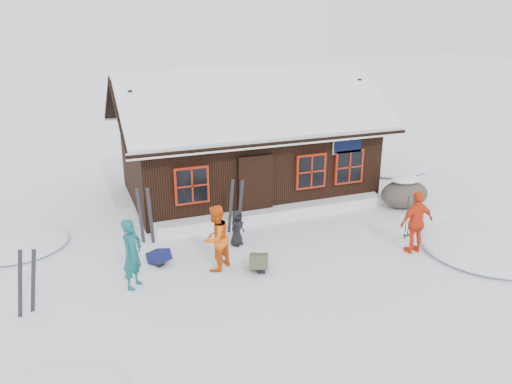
{
  "coord_description": "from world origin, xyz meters",
  "views": [
    {
      "loc": [
        -4.34,
        -11.13,
        6.01
      ],
      "look_at": [
        0.5,
        1.35,
        1.3
      ],
      "focal_mm": 35.0,
      "sensor_mm": 36.0,
      "label": 1
    }
  ],
  "objects_px": {
    "skier_orange_left": "(216,238)",
    "ski_poles": "(409,218)",
    "backpack_blue": "(159,259)",
    "skier_teal": "(132,254)",
    "skier_crouched": "(237,228)",
    "ski_pair_left": "(27,283)",
    "backpack_olive": "(259,264)",
    "skier_orange_right": "(417,222)",
    "boulder": "(404,193)"
  },
  "relations": [
    {
      "from": "backpack_blue",
      "to": "ski_pair_left",
      "type": "bearing_deg",
      "value": 173.02
    },
    {
      "from": "skier_orange_right",
      "to": "skier_crouched",
      "type": "relative_size",
      "value": 1.67
    },
    {
      "from": "skier_teal",
      "to": "skier_crouched",
      "type": "bearing_deg",
      "value": -27.37
    },
    {
      "from": "skier_crouched",
      "to": "boulder",
      "type": "bearing_deg",
      "value": -27.38
    },
    {
      "from": "skier_orange_left",
      "to": "ski_poles",
      "type": "distance_m",
      "value": 5.65
    },
    {
      "from": "backpack_olive",
      "to": "skier_teal",
      "type": "bearing_deg",
      "value": -163.1
    },
    {
      "from": "ski_poles",
      "to": "skier_crouched",
      "type": "bearing_deg",
      "value": 164.25
    },
    {
      "from": "skier_orange_left",
      "to": "ski_pair_left",
      "type": "bearing_deg",
      "value": -30.27
    },
    {
      "from": "backpack_olive",
      "to": "ski_pair_left",
      "type": "bearing_deg",
      "value": -157.16
    },
    {
      "from": "skier_crouched",
      "to": "ski_poles",
      "type": "relative_size",
      "value": 0.78
    },
    {
      "from": "ski_poles",
      "to": "boulder",
      "type": "bearing_deg",
      "value": 55.35
    },
    {
      "from": "skier_orange_left",
      "to": "backpack_olive",
      "type": "relative_size",
      "value": 2.77
    },
    {
      "from": "ski_pair_left",
      "to": "backpack_blue",
      "type": "bearing_deg",
      "value": 15.64
    },
    {
      "from": "skier_orange_left",
      "to": "backpack_blue",
      "type": "height_order",
      "value": "skier_orange_left"
    },
    {
      "from": "ski_pair_left",
      "to": "backpack_blue",
      "type": "height_order",
      "value": "ski_pair_left"
    },
    {
      "from": "skier_orange_right",
      "to": "skier_orange_left",
      "type": "bearing_deg",
      "value": -11.8
    },
    {
      "from": "skier_teal",
      "to": "backpack_olive",
      "type": "relative_size",
      "value": 2.77
    },
    {
      "from": "skier_teal",
      "to": "skier_orange_left",
      "type": "distance_m",
      "value": 2.05
    },
    {
      "from": "backpack_blue",
      "to": "backpack_olive",
      "type": "relative_size",
      "value": 0.87
    },
    {
      "from": "skier_teal",
      "to": "ski_poles",
      "type": "bearing_deg",
      "value": -50.84
    },
    {
      "from": "boulder",
      "to": "ski_poles",
      "type": "xyz_separation_m",
      "value": [
        -1.46,
        -2.12,
        0.13
      ]
    },
    {
      "from": "skier_teal",
      "to": "ski_poles",
      "type": "relative_size",
      "value": 1.29
    },
    {
      "from": "skier_orange_left",
      "to": "ski_poles",
      "type": "relative_size",
      "value": 1.29
    },
    {
      "from": "skier_teal",
      "to": "skier_orange_left",
      "type": "relative_size",
      "value": 1.0
    },
    {
      "from": "skier_teal",
      "to": "backpack_olive",
      "type": "distance_m",
      "value": 3.11
    },
    {
      "from": "ski_poles",
      "to": "skier_orange_right",
      "type": "bearing_deg",
      "value": -115.65
    },
    {
      "from": "skier_orange_right",
      "to": "ski_poles",
      "type": "relative_size",
      "value": 1.3
    },
    {
      "from": "skier_orange_right",
      "to": "backpack_blue",
      "type": "relative_size",
      "value": 3.21
    },
    {
      "from": "boulder",
      "to": "backpack_olive",
      "type": "distance_m",
      "value": 6.59
    },
    {
      "from": "skier_orange_right",
      "to": "ski_poles",
      "type": "distance_m",
      "value": 0.92
    },
    {
      "from": "skier_crouched",
      "to": "backpack_olive",
      "type": "relative_size",
      "value": 1.68
    },
    {
      "from": "skier_crouched",
      "to": "ski_pair_left",
      "type": "xyz_separation_m",
      "value": [
        -5.23,
        -1.6,
        0.21
      ]
    },
    {
      "from": "ski_poles",
      "to": "backpack_blue",
      "type": "xyz_separation_m",
      "value": [
        -6.94,
        0.97,
        -0.48
      ]
    },
    {
      "from": "skier_teal",
      "to": "backpack_blue",
      "type": "relative_size",
      "value": 3.16
    },
    {
      "from": "skier_teal",
      "to": "skier_crouched",
      "type": "distance_m",
      "value": 3.28
    },
    {
      "from": "skier_orange_right",
      "to": "ski_pair_left",
      "type": "relative_size",
      "value": 1.12
    },
    {
      "from": "skier_orange_left",
      "to": "ski_poles",
      "type": "height_order",
      "value": "skier_orange_left"
    },
    {
      "from": "skier_crouched",
      "to": "ski_pair_left",
      "type": "distance_m",
      "value": 5.48
    },
    {
      "from": "skier_orange_right",
      "to": "skier_crouched",
      "type": "distance_m",
      "value": 4.82
    },
    {
      "from": "boulder",
      "to": "skier_orange_right",
      "type": "bearing_deg",
      "value": -122.34
    },
    {
      "from": "skier_teal",
      "to": "boulder",
      "type": "bearing_deg",
      "value": -37.74
    },
    {
      "from": "skier_orange_right",
      "to": "ski_poles",
      "type": "bearing_deg",
      "value": -116.74
    },
    {
      "from": "ski_poles",
      "to": "backpack_blue",
      "type": "height_order",
      "value": "ski_poles"
    },
    {
      "from": "skier_crouched",
      "to": "backpack_blue",
      "type": "xyz_separation_m",
      "value": [
        -2.24,
        -0.35,
        -0.37
      ]
    },
    {
      "from": "skier_orange_left",
      "to": "boulder",
      "type": "relative_size",
      "value": 1.03
    },
    {
      "from": "skier_teal",
      "to": "skier_orange_left",
      "type": "height_order",
      "value": "same"
    },
    {
      "from": "skier_teal",
      "to": "skier_orange_right",
      "type": "bearing_deg",
      "value": -57.13
    },
    {
      "from": "skier_teal",
      "to": "backpack_olive",
      "type": "xyz_separation_m",
      "value": [
        3.02,
        -0.31,
        -0.68
      ]
    },
    {
      "from": "skier_crouched",
      "to": "boulder",
      "type": "distance_m",
      "value": 6.22
    },
    {
      "from": "boulder",
      "to": "backpack_blue",
      "type": "distance_m",
      "value": 8.49
    }
  ]
}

